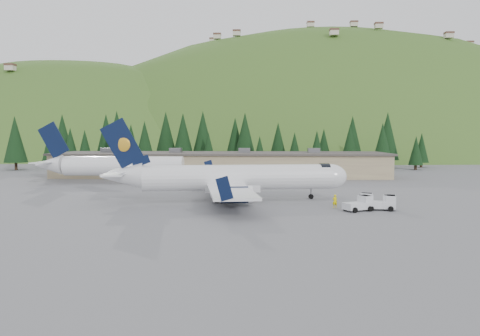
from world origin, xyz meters
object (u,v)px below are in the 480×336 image
Objects in this scene: airliner at (232,179)px; baggage_tug_c at (366,201)px; baggage_tug_a at (360,204)px; ramp_worker at (335,201)px; baggage_tug_d at (382,203)px; second_airliner at (108,165)px; terminal_building at (221,164)px; baggage_tug_b at (384,203)px.

baggage_tug_c is (16.96, -5.21, -2.26)m from airliner.
airliner is 9.01× the size of baggage_tug_a.
baggage_tug_a is 2.29× the size of ramp_worker.
baggage_tug_d reaches higher than ramp_worker.
second_airliner is 25.55m from terminal_building.
baggage_tug_c is (40.91, -27.35, -2.60)m from second_airliner.
baggage_tug_a is at bearing -161.59° from baggage_tug_d.
second_airliner reaches higher than ramp_worker.
baggage_tug_b is 0.05× the size of terminal_building.
baggage_tug_c is 48.20m from terminal_building.
terminal_building is at bearing 120.16° from baggage_tug_d.
ramp_worker is (36.92, -28.37, -2.50)m from second_airliner.
baggage_tug_d is 5.55m from ramp_worker.
second_airliner is at bearing -48.04° from ramp_worker.
airliner is 14.56m from ramp_worker.
airliner is at bearing 123.50° from baggage_tug_a.
second_airliner is 7.34× the size of baggage_tug_a.
second_airliner reaches higher than baggage_tug_b.
airliner is 17.88m from baggage_tug_c.
baggage_tug_c is 4.11m from ramp_worker.
baggage_tug_c is at bearing 133.28° from baggage_tug_b.
baggage_tug_b is (42.40, -29.99, -2.52)m from second_airliner.
airliner reaches higher than baggage_tug_d.
baggage_tug_a reaches higher than ramp_worker.
baggage_tug_b is 1.09× the size of baggage_tug_c.
baggage_tug_d is at bearing -13.59° from baggage_tug_a.
baggage_tug_d is at bearing -129.05° from baggage_tug_c.
airliner is at bearing -36.16° from ramp_worker.
airliner is at bearing 161.18° from baggage_tug_d.
second_airliner is at bearing 128.98° from airliner.
baggage_tug_d is at bearing -64.06° from terminal_building.
terminal_building is 47.56m from ramp_worker.
terminal_building is 20.60× the size of baggage_tug_d.
airliner is 38.36m from terminal_building.
baggage_tug_d is at bearing -31.30° from airliner.
ramp_worker is (-5.33, 1.55, 0.02)m from baggage_tug_d.
terminal_building reaches higher than baggage_tug_c.
airliner is 9.16× the size of baggage_tug_b.
airliner is 17.81m from baggage_tug_a.
second_airliner is at bearing 158.45° from baggage_tug_b.
terminal_building is at bearing 38.78° from second_airliner.
terminal_building is at bearing 129.78° from baggage_tug_b.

